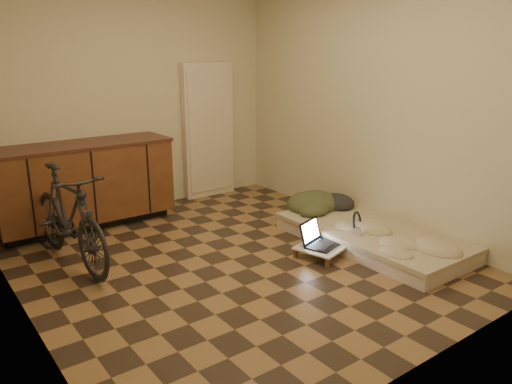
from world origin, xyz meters
TOP-DOWN VIEW (x-y plane):
  - room_shell at (0.00, 0.00)m, footprint 3.50×4.00m
  - cabinets at (-0.75, 1.70)m, footprint 1.84×0.62m
  - appliance_panel at (0.95, 1.94)m, footprint 0.70×0.10m
  - bicycle at (-1.20, 0.76)m, footprint 0.58×1.55m
  - futon at (1.30, -0.52)m, footprint 0.92×1.90m
  - clothing_pile at (1.37, 0.29)m, footprint 0.66×0.55m
  - headphones at (1.13, -0.48)m, footprint 0.35×0.34m
  - lap_desk at (0.80, -0.41)m, footprint 0.69×0.54m
  - laptop at (0.70, -0.39)m, footprint 0.39×0.37m
  - mouse at (0.97, -0.37)m, footprint 0.07×0.09m

SIDE VIEW (x-z plane):
  - futon at x=1.30m, z-range 0.00..0.16m
  - lap_desk at x=0.80m, z-range 0.04..0.14m
  - mouse at x=0.97m, z-range 0.10..0.13m
  - laptop at x=0.70m, z-range 0.04..0.26m
  - headphones at x=1.13m, z-range 0.16..0.34m
  - clothing_pile at x=1.37m, z-range 0.16..0.43m
  - cabinets at x=-0.75m, z-range 0.01..0.92m
  - bicycle at x=-1.20m, z-range 0.00..0.98m
  - appliance_panel at x=0.95m, z-range 0.00..1.70m
  - room_shell at x=0.00m, z-range 0.00..2.60m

